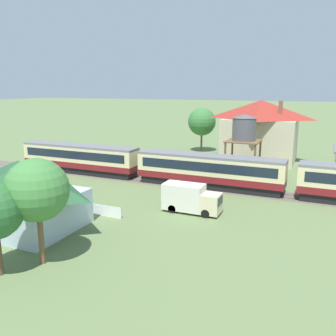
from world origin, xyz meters
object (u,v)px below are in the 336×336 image
parked_car_green (39,187)px  yard_tree_1 (202,122)px  parked_car_blue (182,198)px  delivery_truck_cream (190,198)px  water_tower (244,129)px  yard_tree_2 (37,190)px  cottage_dark_green_roof (21,193)px  passenger_train (211,170)px  station_house_red_roof (260,130)px

parked_car_green → yard_tree_1: (8.35, 33.28, 4.99)m
parked_car_blue → delivery_truck_cream: (1.70, -2.19, 0.81)m
water_tower → parked_car_green: (-19.16, -19.37, -5.54)m
parked_car_blue → yard_tree_2: 17.12m
cottage_dark_green_roof → delivery_truck_cream: (11.97, 9.34, -1.66)m
yard_tree_2 → parked_car_blue: bearing=76.1°
parked_car_blue → yard_tree_2: size_ratio=0.63×
passenger_train → yard_tree_2: yard_tree_2 is taller
passenger_train → yard_tree_2: 23.68m
parked_car_green → parked_car_blue: (16.41, 3.13, -0.06)m
passenger_train → delivery_truck_cream: passenger_train is taller
passenger_train → parked_car_green: bearing=-149.8°
yard_tree_1 → parked_car_green: bearing=-104.1°
water_tower → yard_tree_2: size_ratio=1.12×
delivery_truck_cream → parked_car_green: bearing=-177.0°
station_house_red_roof → cottage_dark_green_roof: size_ratio=1.17×
water_tower → parked_car_blue: bearing=-99.6°
passenger_train → parked_car_green: passenger_train is taller
station_house_red_roof → parked_car_blue: 26.32m
water_tower → yard_tree_1: 17.63m
parked_car_blue → yard_tree_2: (-3.96, -15.99, 4.65)m
water_tower → yard_tree_2: bearing=-101.8°
station_house_red_roof → parked_car_green: bearing=-124.5°
delivery_truck_cream → yard_tree_2: yard_tree_2 is taller
cottage_dark_green_roof → yard_tree_2: bearing=-35.2°
passenger_train → water_tower: water_tower is taller
passenger_train → cottage_dark_green_roof: cottage_dark_green_roof is taller
water_tower → parked_car_green: bearing=-134.7°
yard_tree_2 → cottage_dark_green_roof: bearing=144.8°
parked_car_green → yard_tree_2: bearing=-136.0°
water_tower → yard_tree_2: 32.94m
delivery_truck_cream → yard_tree_2: (-5.66, -13.80, 3.84)m
passenger_train → yard_tree_2: bearing=-102.0°
parked_car_blue → yard_tree_1: (-8.06, 30.15, 5.05)m
yard_tree_1 → delivery_truck_cream: bearing=-73.2°
delivery_truck_cream → yard_tree_1: bearing=106.8°
cottage_dark_green_roof → parked_car_blue: bearing=48.3°
parked_car_green → passenger_train: bearing=-59.8°
parked_car_green → yard_tree_2: yard_tree_2 is taller
cottage_dark_green_roof → parked_car_blue: 15.64m
yard_tree_2 → water_tower: bearing=78.2°
parked_car_green → yard_tree_2: 18.48m
passenger_train → cottage_dark_green_roof: 21.66m
passenger_train → yard_tree_1: (-9.00, 23.17, 3.41)m
water_tower → cottage_dark_green_roof: (-13.03, -27.78, -3.13)m
cottage_dark_green_roof → parked_car_blue: cottage_dark_green_roof is taller
station_house_red_roof → passenger_train: bearing=-97.4°
cottage_dark_green_roof → passenger_train: bearing=58.8°
station_house_red_roof → yard_tree_1: bearing=158.7°
parked_car_green → yard_tree_1: bearing=-14.1°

